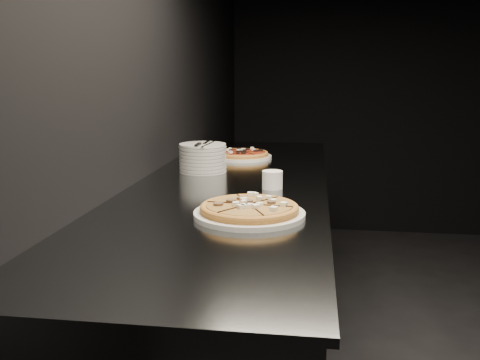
# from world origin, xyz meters

# --- Properties ---
(wall_left) EXTENTS (0.02, 5.00, 2.80)m
(wall_left) POSITION_xyz_m (-2.50, 0.00, 1.40)
(wall_left) COLOR black
(wall_left) RESTS_ON floor
(counter) EXTENTS (0.74, 2.44, 0.92)m
(counter) POSITION_xyz_m (-2.13, 0.00, 0.46)
(counter) COLOR slate
(counter) RESTS_ON floor
(pizza_mushroom) EXTENTS (0.33, 0.33, 0.04)m
(pizza_mushroom) POSITION_xyz_m (-2.00, -0.50, 0.94)
(pizza_mushroom) COLOR silver
(pizza_mushroom) RESTS_ON counter
(pizza_tomato) EXTENTS (0.30, 0.30, 0.03)m
(pizza_tomato) POSITION_xyz_m (-2.17, 0.58, 0.94)
(pizza_tomato) COLOR silver
(pizza_tomato) RESTS_ON counter
(plate_stack) EXTENTS (0.20, 0.20, 0.12)m
(plate_stack) POSITION_xyz_m (-2.29, 0.20, 0.98)
(plate_stack) COLOR silver
(plate_stack) RESTS_ON counter
(cutlery) EXTENTS (0.08, 0.21, 0.01)m
(cutlery) POSITION_xyz_m (-2.28, 0.19, 1.04)
(cutlery) COLOR silver
(cutlery) RESTS_ON plate_stack
(ramekin) EXTENTS (0.08, 0.08, 0.07)m
(ramekin) POSITION_xyz_m (-1.96, -0.10, 0.96)
(ramekin) COLOR white
(ramekin) RESTS_ON counter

